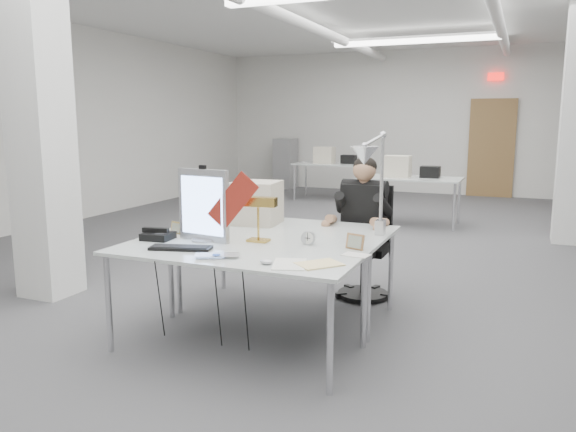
# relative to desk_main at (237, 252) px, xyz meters

# --- Properties ---
(room_shell) EXTENTS (10.04, 14.04, 3.24)m
(room_shell) POSITION_rel_desk_main_xyz_m (0.04, 2.63, 0.95)
(room_shell) COLOR #464648
(room_shell) RESTS_ON ground
(desk_main) EXTENTS (1.80, 0.90, 0.02)m
(desk_main) POSITION_rel_desk_main_xyz_m (0.00, 0.00, 0.00)
(desk_main) COLOR silver
(desk_main) RESTS_ON room_shell
(desk_second) EXTENTS (1.80, 0.90, 0.02)m
(desk_second) POSITION_rel_desk_main_xyz_m (0.00, 0.90, 0.00)
(desk_second) COLOR silver
(desk_second) RESTS_ON room_shell
(bg_desk_a) EXTENTS (1.60, 0.80, 0.02)m
(bg_desk_a) POSITION_rel_desk_main_xyz_m (0.20, 5.50, 0.00)
(bg_desk_a) COLOR silver
(bg_desk_a) RESTS_ON room_shell
(bg_desk_b) EXTENTS (1.60, 0.80, 0.02)m
(bg_desk_b) POSITION_rel_desk_main_xyz_m (-1.80, 7.70, 0.00)
(bg_desk_b) COLOR silver
(bg_desk_b) RESTS_ON room_shell
(filing_cabinet) EXTENTS (0.45, 0.55, 1.20)m
(filing_cabinet) POSITION_rel_desk_main_xyz_m (-3.50, 9.15, -0.14)
(filing_cabinet) COLOR gray
(filing_cabinet) RESTS_ON room_shell
(office_chair) EXTENTS (0.51, 0.51, 0.98)m
(office_chair) POSITION_rel_desk_main_xyz_m (0.53, 1.55, -0.25)
(office_chair) COLOR black
(office_chair) RESTS_ON room_shell
(seated_person) EXTENTS (0.52, 0.64, 0.92)m
(seated_person) POSITION_rel_desk_main_xyz_m (0.53, 1.50, 0.16)
(seated_person) COLOR black
(seated_person) RESTS_ON office_chair
(monitor) EXTENTS (0.45, 0.10, 0.55)m
(monitor) POSITION_rel_desk_main_xyz_m (-0.37, 0.17, 0.29)
(monitor) COLOR #AFAFB4
(monitor) RESTS_ON desk_main
(pennant) EXTENTS (0.41, 0.05, 0.44)m
(pennant) POSITION_rel_desk_main_xyz_m (-0.10, 0.14, 0.34)
(pennant) COLOR maroon
(pennant) RESTS_ON monitor
(keyboard) EXTENTS (0.46, 0.26, 0.02)m
(keyboard) POSITION_rel_desk_main_xyz_m (-0.37, -0.14, 0.02)
(keyboard) COLOR black
(keyboard) RESTS_ON desk_main
(laptop) EXTENTS (0.35, 0.30, 0.02)m
(laptop) POSITION_rel_desk_main_xyz_m (0.00, -0.29, 0.02)
(laptop) COLOR #ACACB1
(laptop) RESTS_ON desk_main
(mouse) EXTENTS (0.10, 0.07, 0.04)m
(mouse) POSITION_rel_desk_main_xyz_m (0.37, -0.29, 0.03)
(mouse) COLOR #BBBABF
(mouse) RESTS_ON desk_main
(bankers_lamp) EXTENTS (0.29, 0.15, 0.32)m
(bankers_lamp) POSITION_rel_desk_main_xyz_m (0.02, 0.31, 0.17)
(bankers_lamp) COLOR gold
(bankers_lamp) RESTS_ON desk_main
(desk_phone) EXTENTS (0.24, 0.22, 0.05)m
(desk_phone) POSITION_rel_desk_main_xyz_m (-0.73, 0.07, 0.04)
(desk_phone) COLOR black
(desk_phone) RESTS_ON desk_main
(picture_frame_left) EXTENTS (0.13, 0.06, 0.10)m
(picture_frame_left) POSITION_rel_desk_main_xyz_m (-0.72, 0.32, 0.06)
(picture_frame_left) COLOR #AD904A
(picture_frame_left) RESTS_ON desk_main
(picture_frame_right) EXTENTS (0.15, 0.08, 0.11)m
(picture_frame_right) POSITION_rel_desk_main_xyz_m (0.78, 0.35, 0.07)
(picture_frame_right) COLOR #AD784A
(picture_frame_right) RESTS_ON desk_main
(desk_clock) EXTENTS (0.11, 0.06, 0.11)m
(desk_clock) POSITION_rel_desk_main_xyz_m (0.41, 0.36, 0.06)
(desk_clock) COLOR #A9A9AD
(desk_clock) RESTS_ON desk_main
(paper_stack_a) EXTENTS (0.29, 0.35, 0.01)m
(paper_stack_a) POSITION_rel_desk_main_xyz_m (0.51, -0.23, 0.02)
(paper_stack_a) COLOR white
(paper_stack_a) RESTS_ON desk_main
(paper_stack_b) EXTENTS (0.33, 0.34, 0.01)m
(paper_stack_b) POSITION_rel_desk_main_xyz_m (0.68, -0.16, 0.02)
(paper_stack_b) COLOR #FCE196
(paper_stack_b) RESTS_ON desk_main
(paper_stack_c) EXTENTS (0.19, 0.15, 0.01)m
(paper_stack_c) POSITION_rel_desk_main_xyz_m (0.84, 0.17, 0.02)
(paper_stack_c) COLOR silver
(paper_stack_c) RESTS_ON desk_main
(beige_monitor) EXTENTS (0.43, 0.41, 0.38)m
(beige_monitor) POSITION_rel_desk_main_xyz_m (-0.31, 0.97, 0.20)
(beige_monitor) COLOR #BAB09B
(beige_monitor) RESTS_ON desk_second
(architect_lamp) EXTENTS (0.48, 0.79, 0.96)m
(architect_lamp) POSITION_rel_desk_main_xyz_m (0.82, 0.67, 0.49)
(architect_lamp) COLOR silver
(architect_lamp) RESTS_ON desk_second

